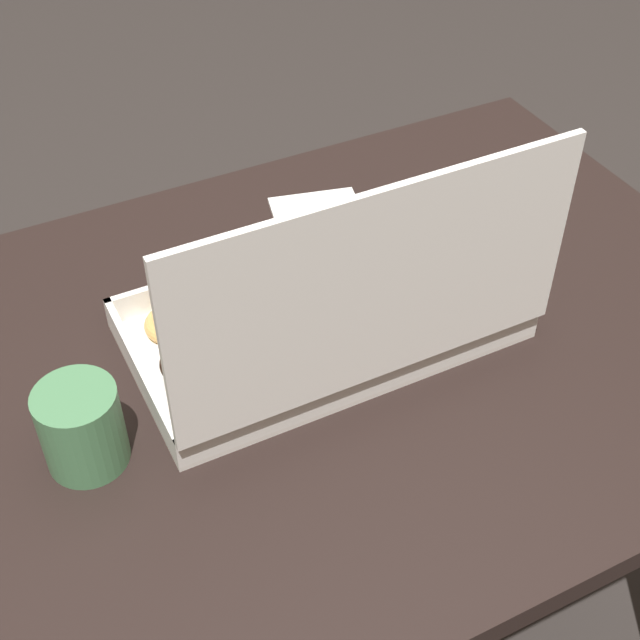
# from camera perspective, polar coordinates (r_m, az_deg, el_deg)

# --- Properties ---
(dining_table) EXTENTS (1.02, 0.72, 0.71)m
(dining_table) POSITION_cam_1_polar(r_m,az_deg,el_deg) (1.06, 0.19, -5.99)
(dining_table) COLOR black
(dining_table) RESTS_ON ground_plane
(donut_box) EXTENTS (0.42, 0.24, 0.26)m
(donut_box) POSITION_cam_1_polar(r_m,az_deg,el_deg) (0.93, 0.77, 0.19)
(donut_box) COLOR silver
(donut_box) RESTS_ON dining_table
(coffee_mug) EXTENTS (0.08, 0.08, 0.09)m
(coffee_mug) POSITION_cam_1_polar(r_m,az_deg,el_deg) (0.86, -15.03, -6.57)
(coffee_mug) COLOR #4C8456
(coffee_mug) RESTS_ON dining_table
(paper_napkin) EXTENTS (0.13, 0.10, 0.01)m
(paper_napkin) POSITION_cam_1_polar(r_m,az_deg,el_deg) (1.17, -0.27, 7.09)
(paper_napkin) COLOR white
(paper_napkin) RESTS_ON dining_table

